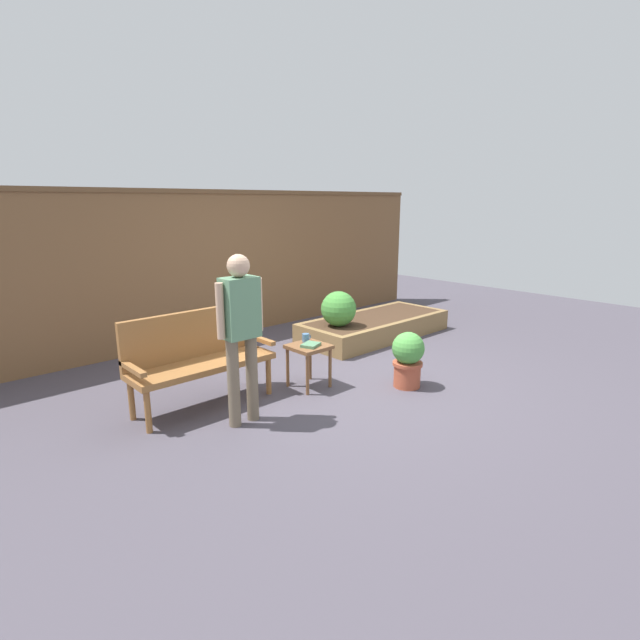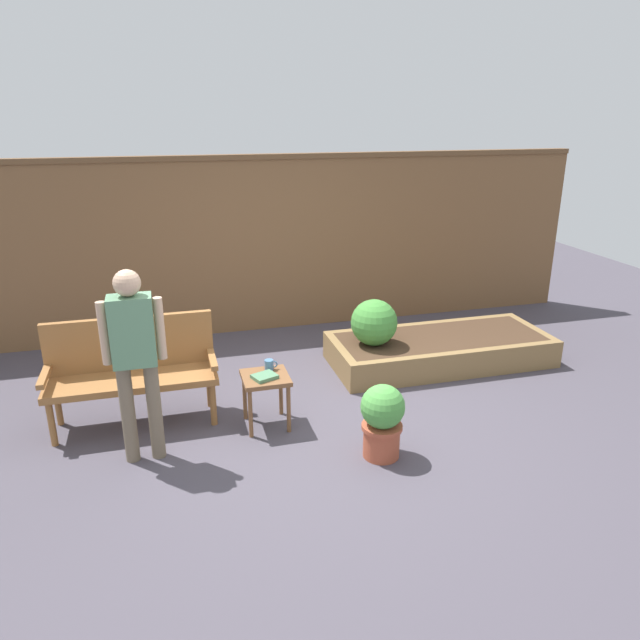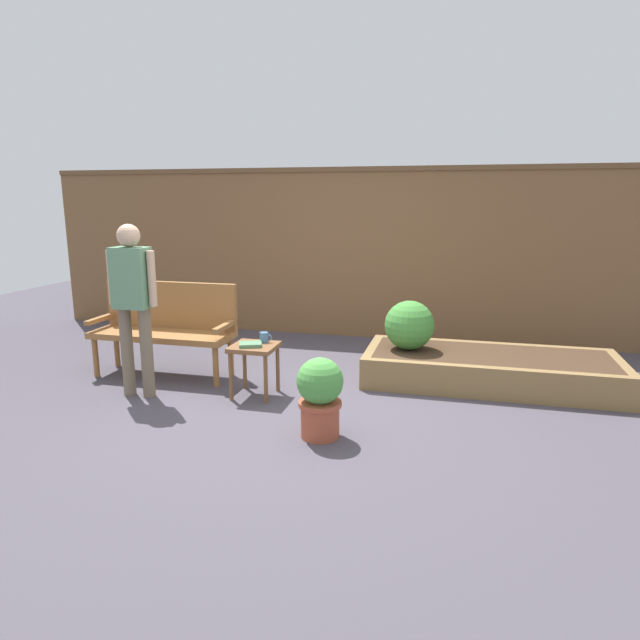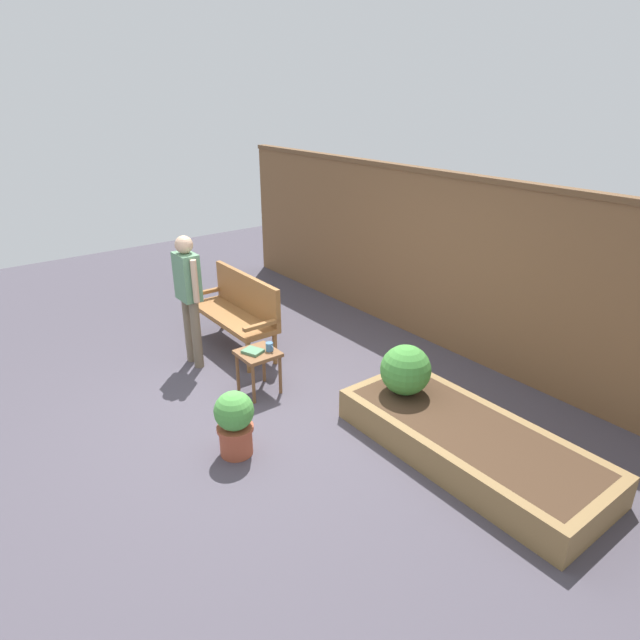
{
  "view_description": "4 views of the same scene",
  "coord_description": "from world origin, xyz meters",
  "views": [
    {
      "loc": [
        -3.73,
        -3.68,
        2.0
      ],
      "look_at": [
        0.04,
        0.41,
        0.64
      ],
      "focal_mm": 27.32,
      "sensor_mm": 36.0,
      "label": 1
    },
    {
      "loc": [
        -1.16,
        -4.46,
        2.63
      ],
      "look_at": [
        0.26,
        0.71,
        0.73
      ],
      "focal_mm": 33.11,
      "sensor_mm": 36.0,
      "label": 2
    },
    {
      "loc": [
        1.38,
        -4.42,
        1.77
      ],
      "look_at": [
        0.03,
        0.88,
        0.57
      ],
      "focal_mm": 31.12,
      "sensor_mm": 36.0,
      "label": 3
    },
    {
      "loc": [
        4.07,
        -2.46,
        3.02
      ],
      "look_at": [
        0.07,
        0.59,
        0.88
      ],
      "focal_mm": 30.42,
      "sensor_mm": 36.0,
      "label": 4
    }
  ],
  "objects": [
    {
      "name": "cup_on_table",
      "position": [
        -0.33,
        0.24,
        0.53
      ],
      "size": [
        0.12,
        0.08,
        0.09
      ],
      "color": "teal",
      "rests_on": "side_table"
    },
    {
      "name": "fence_back",
      "position": [
        0.0,
        2.6,
        1.09
      ],
      "size": [
        8.4,
        0.14,
        2.16
      ],
      "color": "brown",
      "rests_on": "ground_plane"
    },
    {
      "name": "garden_bench",
      "position": [
        -1.5,
        0.54,
        0.54
      ],
      "size": [
        1.44,
        0.48,
        0.94
      ],
      "color": "#936033",
      "rests_on": "ground_plane"
    },
    {
      "name": "person_by_bench",
      "position": [
        -1.42,
        -0.14,
        0.93
      ],
      "size": [
        0.47,
        0.2,
        1.56
      ],
      "color": "#70604C",
      "rests_on": "ground_plane"
    },
    {
      "name": "ground_plane",
      "position": [
        0.0,
        0.0,
        0.0
      ],
      "size": [
        14.0,
        14.0,
        0.0
      ],
      "primitive_type": "plane",
      "color": "#47424C"
    },
    {
      "name": "potted_boxwood",
      "position": [
        0.41,
        -0.61,
        0.34
      ],
      "size": [
        0.35,
        0.35,
        0.62
      ],
      "color": "#A84C33",
      "rests_on": "ground_plane"
    },
    {
      "name": "side_table",
      "position": [
        -0.39,
        0.12,
        0.4
      ],
      "size": [
        0.4,
        0.4,
        0.48
      ],
      "color": "brown",
      "rests_on": "ground_plane"
    },
    {
      "name": "raised_planter_bed",
      "position": [
        1.71,
        1.0,
        0.15
      ],
      "size": [
        2.4,
        1.0,
        0.3
      ],
      "color": "olive",
      "rests_on": "ground_plane"
    },
    {
      "name": "book_on_table",
      "position": [
        -0.41,
        0.07,
        0.5
      ],
      "size": [
        0.24,
        0.22,
        0.03
      ],
      "primitive_type": "cube",
      "rotation": [
        0.0,
        0.0,
        0.37
      ],
      "color": "#4C7A56",
      "rests_on": "side_table"
    },
    {
      "name": "shrub_near_bench",
      "position": [
        0.92,
        0.98,
        0.54
      ],
      "size": [
        0.49,
        0.49,
        0.49
      ],
      "color": "brown",
      "rests_on": "raised_planter_bed"
    }
  ]
}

